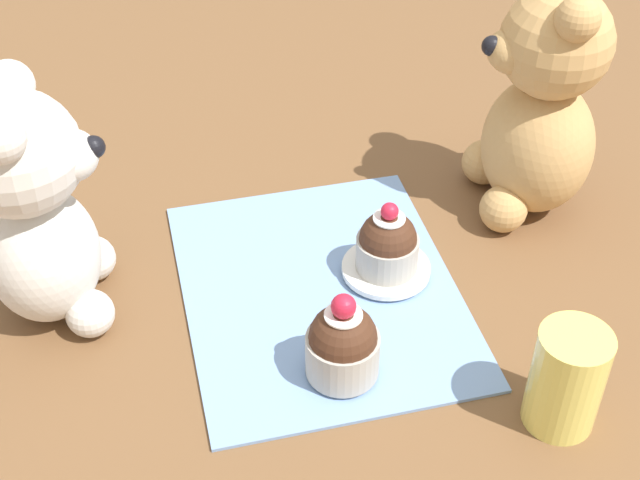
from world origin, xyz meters
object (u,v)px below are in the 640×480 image
(teddy_bear_tan, at_px, (540,108))
(cupcake_near_tan_bear, at_px, (388,244))
(juice_glass, at_px, (567,379))
(cupcake_near_cream_bear, at_px, (343,344))
(teddy_bear_cream, at_px, (35,208))
(saucer_plate, at_px, (386,268))

(teddy_bear_tan, xyz_separation_m, cupcake_near_tan_bear, (-0.07, 0.15, -0.07))
(juice_glass, bearing_deg, cupcake_near_tan_bear, 23.35)
(cupcake_near_tan_bear, bearing_deg, teddy_bear_tan, -66.29)
(teddy_bear_tan, relative_size, cupcake_near_cream_bear, 2.89)
(teddy_bear_cream, distance_m, teddy_bear_tan, 0.42)
(teddy_bear_tan, bearing_deg, juice_glass, -10.23)
(cupcake_near_cream_bear, relative_size, saucer_plate, 1.01)
(teddy_bear_cream, relative_size, teddy_bear_tan, 0.94)
(juice_glass, bearing_deg, saucer_plate, 23.35)
(saucer_plate, relative_size, juice_glass, 0.91)
(saucer_plate, height_order, cupcake_near_tan_bear, cupcake_near_tan_bear)
(cupcake_near_cream_bear, distance_m, juice_glass, 0.16)
(saucer_plate, xyz_separation_m, cupcake_near_tan_bear, (0.00, -0.00, 0.03))
(saucer_plate, bearing_deg, cupcake_near_cream_bear, 146.75)
(teddy_bear_tan, distance_m, cupcake_near_tan_bear, 0.18)
(juice_glass, bearing_deg, teddy_bear_cream, 59.39)
(cupcake_near_cream_bear, xyz_separation_m, juice_glass, (-0.07, -0.14, 0.01))
(saucer_plate, bearing_deg, teddy_bear_tan, -66.29)
(teddy_bear_tan, relative_size, cupcake_near_tan_bear, 3.32)
(cupcake_near_cream_bear, xyz_separation_m, cupcake_near_tan_bear, (0.10, -0.06, 0.00))
(cupcake_near_tan_bear, distance_m, juice_glass, 0.19)
(teddy_bear_cream, bearing_deg, cupcake_near_cream_bear, -117.50)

